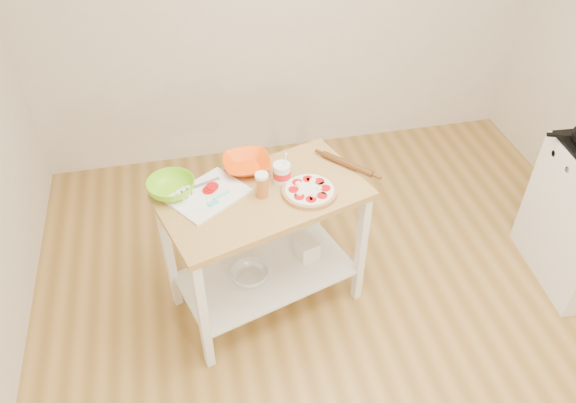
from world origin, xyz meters
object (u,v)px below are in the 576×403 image
(pizza, at_px, (309,190))
(rolling_pin, at_px, (347,164))
(green_bowl, at_px, (171,187))
(yogurt_tub, at_px, (282,173))
(shelf_glass_bowl, at_px, (250,274))
(prep_island, at_px, (265,227))
(shelf_bin, at_px, (307,249))
(beer_pint, at_px, (262,185))
(orange_bowl, at_px, (247,164))
(spatula, at_px, (218,199))
(knife, at_px, (192,189))
(cutting_board, at_px, (207,194))

(pizza, bearing_deg, rolling_pin, 33.45)
(pizza, bearing_deg, green_bowl, 167.84)
(yogurt_tub, xyz_separation_m, shelf_glass_bowl, (-0.23, -0.12, -0.66))
(prep_island, distance_m, shelf_bin, 0.44)
(yogurt_tub, bearing_deg, shelf_bin, -1.44)
(shelf_glass_bowl, xyz_separation_m, shelf_bin, (0.39, 0.11, 0.03))
(green_bowl, height_order, beer_pint, beer_pint)
(beer_pint, distance_m, shelf_bin, 0.72)
(pizza, xyz_separation_m, shelf_glass_bowl, (-0.36, 0.01, -0.62))
(orange_bowl, relative_size, shelf_bin, 2.18)
(spatula, bearing_deg, prep_island, -26.08)
(knife, relative_size, beer_pint, 1.75)
(orange_bowl, height_order, beer_pint, beer_pint)
(cutting_board, bearing_deg, rolling_pin, -28.45)
(green_bowl, relative_size, shelf_glass_bowl, 1.12)
(cutting_board, distance_m, yogurt_tub, 0.43)
(orange_bowl, bearing_deg, yogurt_tub, -42.89)
(rolling_pin, bearing_deg, shelf_glass_bowl, -164.95)
(spatula, height_order, orange_bowl, orange_bowl)
(cutting_board, xyz_separation_m, shelf_glass_bowl, (0.20, -0.09, -0.61))
(green_bowl, bearing_deg, prep_island, -13.45)
(orange_bowl, height_order, yogurt_tub, yogurt_tub)
(spatula, bearing_deg, orange_bowl, 23.89)
(shelf_bin, bearing_deg, yogurt_tub, 178.56)
(orange_bowl, height_order, rolling_pin, orange_bowl)
(spatula, xyz_separation_m, knife, (-0.13, 0.11, 0.00))
(cutting_board, xyz_separation_m, yogurt_tub, (0.43, 0.03, 0.05))
(shelf_bin, bearing_deg, knife, 177.52)
(pizza, xyz_separation_m, rolling_pin, (0.27, 0.18, 0.00))
(yogurt_tub, bearing_deg, shelf_glass_bowl, -153.33)
(cutting_board, height_order, beer_pint, beer_pint)
(spatula, bearing_deg, knife, 110.72)
(pizza, xyz_separation_m, spatula, (-0.51, 0.04, -0.00))
(rolling_pin, distance_m, shelf_glass_bowl, 0.91)
(spatula, height_order, yogurt_tub, yogurt_tub)
(cutting_board, distance_m, orange_bowl, 0.32)
(spatula, bearing_deg, yogurt_tub, -13.85)
(beer_pint, bearing_deg, cutting_board, 168.09)
(shelf_bin, bearing_deg, prep_island, -164.04)
(prep_island, height_order, beer_pint, beer_pint)
(prep_island, height_order, green_bowl, green_bowl)
(knife, height_order, shelf_glass_bowl, knife)
(spatula, relative_size, knife, 0.52)
(knife, distance_m, orange_bowl, 0.36)
(rolling_pin, bearing_deg, spatula, -169.52)
(prep_island, height_order, spatula, spatula)
(cutting_board, distance_m, shelf_bin, 0.83)
(pizza, bearing_deg, beer_pint, 172.54)
(prep_island, xyz_separation_m, orange_bowl, (-0.05, 0.25, 0.29))
(pizza, relative_size, green_bowl, 1.17)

